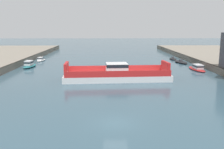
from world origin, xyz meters
name	(u,v)px	position (x,y,z in m)	size (l,w,h in m)	color
ground_plane	(116,123)	(0.00, 0.00, 0.00)	(400.00, 400.00, 0.00)	#385666
chain_ferry	(117,74)	(1.01, 21.66, 0.99)	(19.95, 7.58, 3.30)	silver
moored_boat_near_left	(197,68)	(19.94, 31.79, 0.52)	(2.65, 7.92, 1.37)	red
moored_boat_near_right	(173,59)	(19.38, 51.04, 0.21)	(2.40, 5.47, 0.89)	black
moored_boat_mid_right	(41,59)	(-20.07, 48.48, 0.42)	(2.11, 5.47, 1.14)	white
moored_boat_far_left	(29,65)	(-19.84, 36.70, 0.63)	(2.64, 6.73, 1.69)	#237075
moored_boat_far_right	(181,62)	(19.63, 43.49, 0.28)	(3.08, 6.95, 1.03)	black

